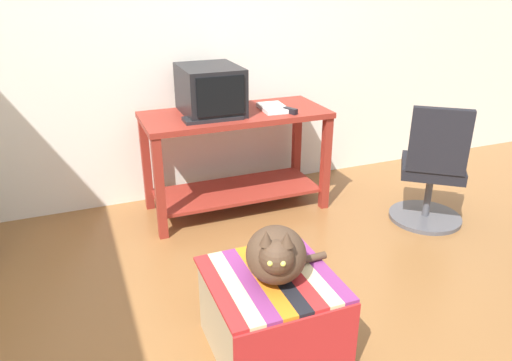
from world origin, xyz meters
TOP-DOWN VIEW (x-y plane):
  - ground_plane at (0.00, 0.00)m, footprint 14.00×14.00m
  - back_wall at (0.00, 2.05)m, footprint 8.00×0.10m
  - desk at (0.15, 1.60)m, footprint 1.34×0.58m
  - tv_monitor at (-0.01, 1.65)m, footprint 0.40×0.50m
  - keyboard at (-0.05, 1.47)m, footprint 0.40×0.16m
  - book at (0.43, 1.56)m, footprint 0.20×0.29m
  - ottoman_with_blanket at (-0.21, 0.09)m, footprint 0.57×0.60m
  - cat at (-0.19, 0.08)m, footprint 0.48×0.42m
  - office_chair at (1.35, 0.86)m, footprint 0.59×0.59m
  - stapler at (0.51, 1.42)m, footprint 0.08×0.12m

SIDE VIEW (x-z plane):
  - ground_plane at x=0.00m, z-range 0.00..0.00m
  - ottoman_with_blanket at x=-0.21m, z-range 0.00..0.41m
  - office_chair at x=1.35m, z-range -0.06..0.83m
  - desk at x=0.15m, z-range 0.13..0.90m
  - cat at x=-0.19m, z-range 0.38..0.69m
  - keyboard at x=-0.05m, z-range 0.76..0.79m
  - book at x=0.43m, z-range 0.76..0.79m
  - stapler at x=0.51m, z-range 0.76..0.80m
  - tv_monitor at x=-0.01m, z-range 0.76..1.09m
  - back_wall at x=0.00m, z-range 0.00..2.60m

